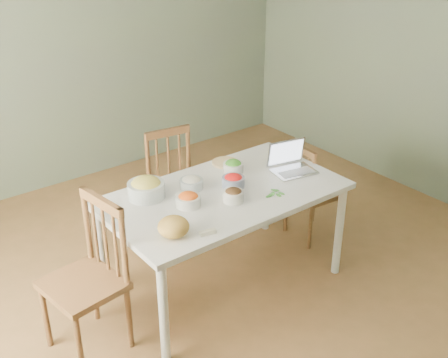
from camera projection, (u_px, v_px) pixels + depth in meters
floor at (230, 296)px, 4.17m from camera, size 5.00×5.00×0.00m
wall_back at (66, 48)px, 5.33m from camera, size 5.00×0.00×2.70m
dining_table at (224, 239)px, 4.13m from camera, size 1.68×0.94×0.79m
chair_far at (179, 191)px, 4.62m from camera, size 0.48×0.46×0.96m
chair_left at (82, 282)px, 3.49m from camera, size 0.49×0.51×1.02m
chair_right at (314, 190)px, 4.74m from camera, size 0.40×0.42×0.86m
bread_boule at (173, 227)px, 3.42m from camera, size 0.25×0.25×0.13m
butter_stick at (208, 232)px, 3.46m from camera, size 0.11×0.05×0.03m
bowl_squash at (146, 188)px, 3.85m from camera, size 0.34×0.34×0.15m
bowl_carrot at (188, 200)px, 3.76m from camera, size 0.22×0.22×0.09m
bowl_onion at (191, 183)px, 3.98m from camera, size 0.19×0.19×0.09m
bowl_mushroom at (233, 195)px, 3.82m from camera, size 0.18×0.18×0.09m
bowl_redpep at (233, 181)px, 4.00m from camera, size 0.19×0.19×0.09m
bowl_broccoli at (233, 166)px, 4.22m from camera, size 0.19×0.19×0.10m
flatbread at (225, 163)px, 4.36m from camera, size 0.23×0.23×0.02m
basil_bunch at (274, 193)px, 3.92m from camera, size 0.17×0.17×0.02m
laptop at (295, 159)px, 4.18m from camera, size 0.35×0.31×0.22m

